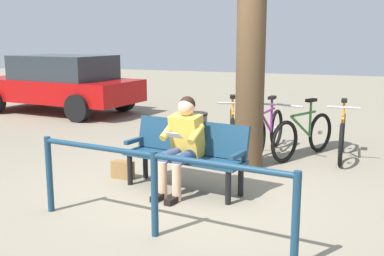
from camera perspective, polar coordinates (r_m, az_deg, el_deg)
name	(u,v)px	position (r m, az deg, el deg)	size (l,w,h in m)	color
ground_plane	(187,193)	(5.85, -0.58, -7.99)	(40.00, 40.00, 0.00)	gray
bench	(187,150)	(5.89, -0.68, -2.71)	(1.66, 0.73, 0.87)	navy
person_reading	(183,141)	(5.69, -1.16, -1.56)	(0.53, 0.81, 1.20)	gold
handbag	(123,170)	(6.48, -8.49, -5.09)	(0.30, 0.14, 0.24)	olive
tree_trunk	(251,61)	(6.80, 7.20, 8.13)	(0.42, 0.42, 3.14)	#4C3823
litter_bin	(194,137)	(7.25, 0.31, -1.10)	(0.41, 0.41, 0.76)	slate
bicycle_black	(342,136)	(7.80, 17.92, -0.94)	(0.48, 1.68, 0.94)	black
bicycle_green	(303,135)	(7.71, 13.50, -0.85)	(0.78, 1.55, 0.94)	black
bicycle_blue	(268,131)	(7.89, 9.30, -0.42)	(0.48, 1.68, 0.94)	black
bicycle_purple	(232,130)	(7.93, 4.96, -0.26)	(0.64, 1.62, 0.94)	black
railing_fence	(154,179)	(4.48, -4.65, -6.20)	(2.81, 0.40, 0.85)	navy
parked_car	(61,83)	(12.42, -15.82, 5.38)	(4.34, 2.31, 1.47)	#A50C0C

